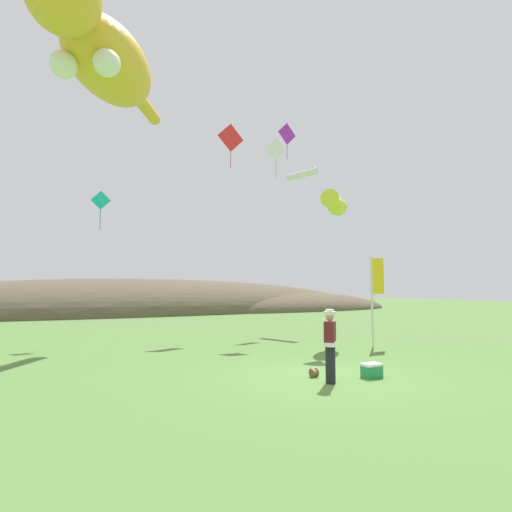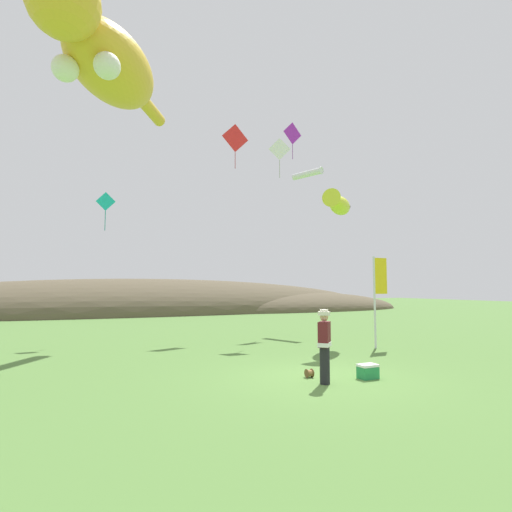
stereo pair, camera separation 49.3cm
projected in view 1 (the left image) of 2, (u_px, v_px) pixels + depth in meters
The scene contains 13 objects.
ground_plane at pixel (324, 378), 10.18m from camera, with size 120.00×120.00×0.00m, color #517A38.
distant_hill_ridge at pixel (163, 312), 37.44m from camera, with size 52.89×13.47×6.24m.
festival_attendant at pixel (330, 343), 9.69m from camera, with size 0.48×0.48×1.77m.
kite_spool at pixel (314, 373), 10.29m from camera, with size 0.17×0.22×0.22m.
picnic_cooler at pixel (372, 370), 10.24m from camera, with size 0.50×0.34×0.36m.
festival_banner_pole at pixel (375, 288), 15.60m from camera, with size 0.66×0.08×3.51m.
kite_giant_cat at pixel (101, 54), 14.13m from camera, with size 5.50×8.42×2.85m.
kite_fish_windsock at pixel (336, 205), 17.06m from camera, with size 2.55×2.46×0.86m.
kite_tube_streamer at pixel (302, 174), 23.07m from camera, with size 1.10×2.01×0.44m.
kite_diamond_teal at pixel (101, 201), 17.76m from camera, with size 0.84×0.24×1.76m.
kite_diamond_red at pixel (231, 138), 21.32m from camera, with size 1.55×0.13×2.45m.
kite_diamond_white at pixel (276, 150), 19.56m from camera, with size 1.00×0.47×1.99m.
kite_diamond_violet at pixel (287, 134), 23.69m from camera, with size 1.33×0.23×2.24m.
Camera 1 is at (-6.13, -8.58, 2.31)m, focal length 28.00 mm.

